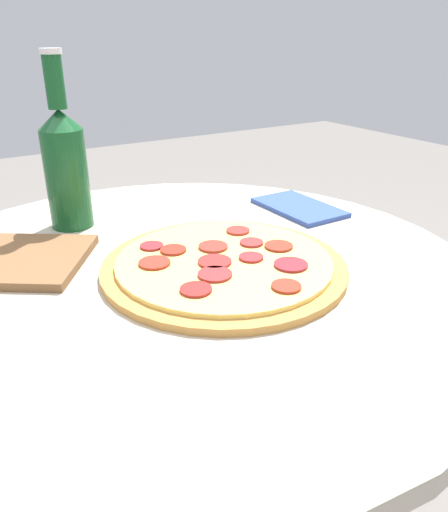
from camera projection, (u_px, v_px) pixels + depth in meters
table at (185, 384)px, 0.75m from camera, size 0.81×0.81×0.70m
pizza at (224, 264)px, 0.66m from camera, size 0.32×0.32×0.02m
beer_bottle at (65, 163)px, 0.77m from camera, size 0.07×0.07×0.27m
pizza_paddle at (1, 259)px, 0.67m from camera, size 0.25×0.31×0.02m
napkin at (299, 207)px, 0.88m from camera, size 0.16×0.10×0.01m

